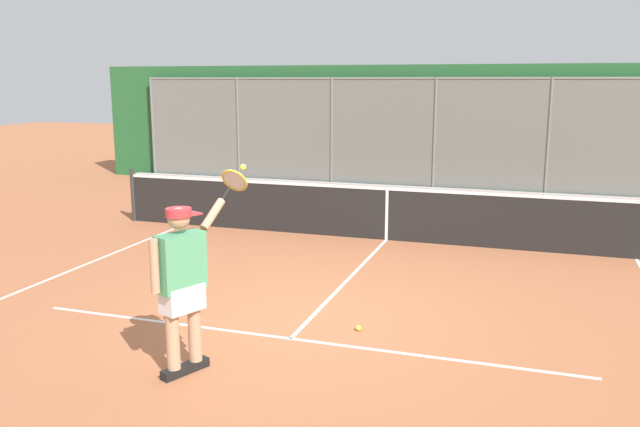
# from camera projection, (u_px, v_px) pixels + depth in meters

# --- Properties ---
(ground_plane) EXTENTS (60.00, 60.00, 0.00)m
(ground_plane) POSITION_uv_depth(u_px,v_px,m) (308.00, 321.00, 7.86)
(ground_plane) COLOR #A8603D
(court_line_markings) EXTENTS (8.28, 8.86, 0.01)m
(court_line_markings) POSITION_uv_depth(u_px,v_px,m) (279.00, 351.00, 6.98)
(court_line_markings) COLOR white
(court_line_markings) RESTS_ON ground
(fence_backdrop) EXTENTS (19.35, 1.37, 3.22)m
(fence_backdrop) POSITION_uv_depth(u_px,v_px,m) (438.00, 128.00, 17.11)
(fence_backdrop) COLOR slate
(fence_backdrop) RESTS_ON ground
(tennis_net) EXTENTS (10.64, 0.09, 1.07)m
(tennis_net) POSITION_uv_depth(u_px,v_px,m) (387.00, 213.00, 11.73)
(tennis_net) COLOR #2D2D2D
(tennis_net) RESTS_ON ground
(tennis_player) EXTENTS (0.52, 1.37, 1.96)m
(tennis_player) POSITION_uv_depth(u_px,v_px,m) (183.00, 278.00, 6.28)
(tennis_player) COLOR black
(tennis_player) RESTS_ON ground
(tennis_ball_near_baseline) EXTENTS (0.07, 0.07, 0.07)m
(tennis_ball_near_baseline) POSITION_uv_depth(u_px,v_px,m) (358.00, 328.00, 7.54)
(tennis_ball_near_baseline) COLOR #C1D138
(tennis_ball_near_baseline) RESTS_ON ground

